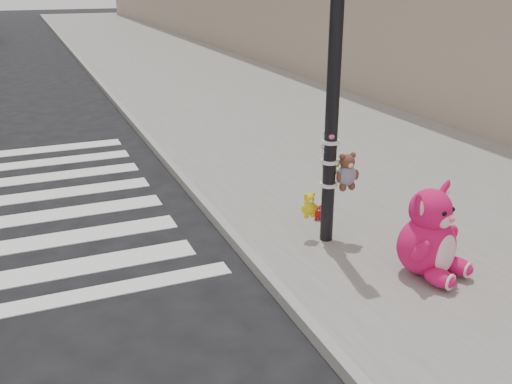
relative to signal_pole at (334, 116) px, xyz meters
name	(u,v)px	position (x,y,z in m)	size (l,w,h in m)	color
sidewalk_near	(256,104)	(2.36, 8.19, -1.68)	(7.00, 80.00, 0.14)	slate
curb_edge	(127,115)	(-1.09, 8.19, -1.68)	(0.12, 80.00, 0.15)	gray
signal_pole	(334,116)	(0.00, 0.00, 0.00)	(0.70, 0.49, 4.00)	black
pink_bunny	(430,239)	(0.58, -1.24, -1.17)	(0.89, 0.96, 1.08)	#D71258
red_teddy	(318,212)	(0.16, 0.59, -1.51)	(0.14, 0.10, 0.21)	#B51512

